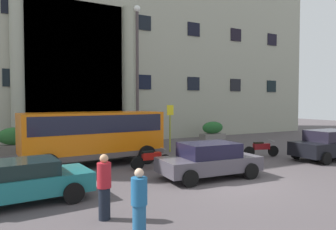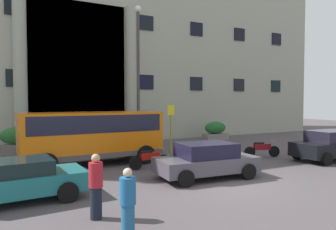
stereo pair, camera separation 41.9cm
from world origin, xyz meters
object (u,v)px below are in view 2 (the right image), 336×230
at_px(motorcycle_far_end, 261,149).
at_px(lamppost_plaza_centre, 138,68).
at_px(bus_stop_sign, 171,123).
at_px(scooter_by_planter, 149,159).
at_px(hedge_planter_entrance_left, 215,131).
at_px(pedestrian_woman_with_bag, 128,204).
at_px(parked_sedan_second, 331,145).
at_px(pedestrian_man_red_shirt, 96,186).
at_px(parked_coupe_end, 206,160).
at_px(orange_minibus, 93,133).
at_px(hedge_planter_west, 17,141).
at_px(parked_sedan_far, 10,181).
at_px(hedge_planter_far_east, 146,136).
at_px(hedge_planter_entrance_right, 85,137).

bearing_deg(motorcycle_far_end, lamppost_plaza_centre, 152.18).
distance_m(bus_stop_sign, scooter_by_planter, 5.01).
bearing_deg(hedge_planter_entrance_left, scooter_by_planter, -140.18).
bearing_deg(bus_stop_sign, pedestrian_woman_with_bag, -121.98).
height_order(parked_sedan_second, pedestrian_man_red_shirt, pedestrian_man_red_shirt).
bearing_deg(parked_coupe_end, scooter_by_planter, 121.33).
xyz_separation_m(parked_sedan_second, motorcycle_far_end, (-2.66, 2.22, -0.32)).
bearing_deg(scooter_by_planter, pedestrian_man_red_shirt, -123.74).
relative_size(orange_minibus, parked_coupe_end, 1.61).
bearing_deg(bus_stop_sign, pedestrian_man_red_shirt, -127.60).
distance_m(orange_minibus, hedge_planter_west, 6.01).
height_order(bus_stop_sign, parked_sedan_far, bus_stop_sign).
height_order(parked_coupe_end, lamppost_plaza_centre, lamppost_plaza_centre).
bearing_deg(pedestrian_woman_with_bag, parked_sedan_far, -25.15).
distance_m(orange_minibus, pedestrian_man_red_shirt, 7.22).
height_order(parked_sedan_far, pedestrian_woman_with_bag, pedestrian_woman_with_bag).
distance_m(hedge_planter_far_east, lamppost_plaza_centre, 5.26).
xyz_separation_m(bus_stop_sign, pedestrian_woman_with_bag, (-6.34, -10.15, -0.95)).
distance_m(bus_stop_sign, parked_sedan_far, 10.71).
relative_size(hedge_planter_far_east, scooter_by_planter, 0.93).
distance_m(hedge_planter_west, lamppost_plaza_centre, 8.20).
distance_m(parked_sedan_second, parked_sedan_far, 14.83).
height_order(hedge_planter_entrance_right, parked_sedan_far, hedge_planter_entrance_right).
bearing_deg(parked_sedan_far, hedge_planter_west, 83.44).
relative_size(hedge_planter_entrance_right, parked_sedan_far, 0.41).
distance_m(hedge_planter_west, parked_coupe_end, 11.71).
bearing_deg(parked_sedan_second, scooter_by_planter, 167.31).
relative_size(bus_stop_sign, parked_coupe_end, 0.69).
bearing_deg(hedge_planter_far_east, hedge_planter_west, -178.88).
bearing_deg(lamppost_plaza_centre, hedge_planter_west, 160.40).
bearing_deg(pedestrian_woman_with_bag, motorcycle_far_end, -113.18).
bearing_deg(motorcycle_far_end, hedge_planter_west, 163.87).
xyz_separation_m(bus_stop_sign, motorcycle_far_end, (3.52, -3.88, -1.28)).
bearing_deg(pedestrian_woman_with_bag, parked_sedan_second, -127.71).
height_order(hedge_planter_west, motorcycle_far_end, hedge_planter_west).
height_order(hedge_planter_entrance_right, scooter_by_planter, hedge_planter_entrance_right).
relative_size(parked_coupe_end, pedestrian_woman_with_bag, 2.61).
relative_size(hedge_planter_west, hedge_planter_entrance_right, 1.02).
bearing_deg(orange_minibus, lamppost_plaza_centre, 34.94).
bearing_deg(bus_stop_sign, orange_minibus, -161.91).
relative_size(scooter_by_planter, pedestrian_woman_with_bag, 1.24).
bearing_deg(lamppost_plaza_centre, bus_stop_sign, -31.06).
distance_m(scooter_by_planter, lamppost_plaza_centre, 6.75).
xyz_separation_m(orange_minibus, parked_coupe_end, (3.38, -4.66, -0.81)).
height_order(orange_minibus, lamppost_plaza_centre, lamppost_plaza_centre).
relative_size(orange_minibus, parked_sedan_far, 1.48).
bearing_deg(orange_minibus, pedestrian_woman_with_bag, -101.76).
relative_size(hedge_planter_entrance_left, parked_sedan_second, 0.46).
height_order(hedge_planter_entrance_right, parked_coupe_end, hedge_planter_entrance_right).
distance_m(bus_stop_sign, hedge_planter_far_east, 3.69).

